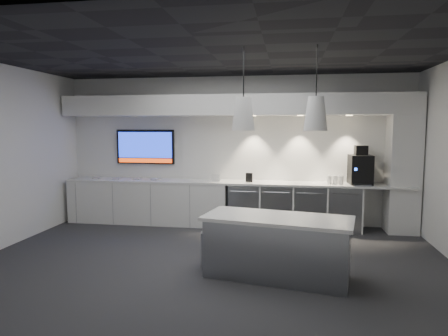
% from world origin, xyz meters
% --- Properties ---
extents(floor, '(7.00, 7.00, 0.00)m').
position_xyz_m(floor, '(0.00, 0.00, 0.00)').
color(floor, '#2D2D30').
rests_on(floor, ground).
extents(ceiling, '(7.00, 7.00, 0.00)m').
position_xyz_m(ceiling, '(0.00, 0.00, 3.00)').
color(ceiling, black).
rests_on(ceiling, wall_back).
extents(wall_back, '(7.00, 0.00, 7.00)m').
position_xyz_m(wall_back, '(0.00, 2.50, 1.50)').
color(wall_back, white).
rests_on(wall_back, floor).
extents(wall_front, '(7.00, 0.00, 7.00)m').
position_xyz_m(wall_front, '(0.00, -2.50, 1.50)').
color(wall_front, white).
rests_on(wall_front, floor).
extents(back_counter, '(6.80, 0.65, 0.04)m').
position_xyz_m(back_counter, '(0.00, 2.17, 0.88)').
color(back_counter, white).
rests_on(back_counter, left_base_cabinets).
extents(left_base_cabinets, '(3.30, 0.63, 0.86)m').
position_xyz_m(left_base_cabinets, '(-1.75, 2.17, 0.43)').
color(left_base_cabinets, white).
rests_on(left_base_cabinets, floor).
extents(fridge_unit_a, '(0.60, 0.61, 0.85)m').
position_xyz_m(fridge_unit_a, '(0.25, 2.17, 0.42)').
color(fridge_unit_a, gray).
rests_on(fridge_unit_a, floor).
extents(fridge_unit_b, '(0.60, 0.61, 0.85)m').
position_xyz_m(fridge_unit_b, '(0.88, 2.17, 0.42)').
color(fridge_unit_b, gray).
rests_on(fridge_unit_b, floor).
extents(fridge_unit_c, '(0.60, 0.61, 0.85)m').
position_xyz_m(fridge_unit_c, '(1.51, 2.17, 0.42)').
color(fridge_unit_c, gray).
rests_on(fridge_unit_c, floor).
extents(fridge_unit_d, '(0.60, 0.61, 0.85)m').
position_xyz_m(fridge_unit_d, '(2.14, 2.17, 0.42)').
color(fridge_unit_d, gray).
rests_on(fridge_unit_d, floor).
extents(backsplash, '(4.60, 0.03, 1.30)m').
position_xyz_m(backsplash, '(1.20, 2.48, 1.55)').
color(backsplash, white).
rests_on(backsplash, wall_back).
extents(soffit, '(6.90, 0.60, 0.40)m').
position_xyz_m(soffit, '(0.00, 2.20, 2.40)').
color(soffit, white).
rests_on(soffit, wall_back).
extents(column, '(0.55, 0.55, 2.60)m').
position_xyz_m(column, '(3.20, 2.20, 1.30)').
color(column, white).
rests_on(column, floor).
extents(wall_tv, '(1.25, 0.07, 0.72)m').
position_xyz_m(wall_tv, '(-1.90, 2.45, 1.56)').
color(wall_tv, black).
rests_on(wall_tv, wall_back).
extents(island, '(2.04, 1.17, 0.81)m').
position_xyz_m(island, '(0.96, -0.44, 0.41)').
color(island, gray).
rests_on(island, floor).
extents(bin, '(0.46, 0.46, 0.50)m').
position_xyz_m(bin, '(0.06, -0.20, 0.25)').
color(bin, gray).
rests_on(bin, floor).
extents(coffee_machine, '(0.42, 0.59, 0.73)m').
position_xyz_m(coffee_machine, '(2.44, 2.20, 1.20)').
color(coffee_machine, black).
rests_on(coffee_machine, back_counter).
extents(sign_black, '(0.14, 0.06, 0.18)m').
position_xyz_m(sign_black, '(0.33, 2.13, 0.99)').
color(sign_black, black).
rests_on(sign_black, back_counter).
extents(sign_white, '(0.18, 0.05, 0.14)m').
position_xyz_m(sign_white, '(-0.33, 2.11, 0.97)').
color(sign_white, white).
rests_on(sign_white, back_counter).
extents(cup_cluster, '(0.30, 0.19, 0.16)m').
position_xyz_m(cup_cluster, '(1.97, 2.13, 0.98)').
color(cup_cluster, silver).
rests_on(cup_cluster, back_counter).
extents(tray_a, '(0.20, 0.20, 0.02)m').
position_xyz_m(tray_a, '(-2.88, 2.16, 0.91)').
color(tray_a, '#ABABAB').
rests_on(tray_a, back_counter).
extents(tray_b, '(0.19, 0.19, 0.02)m').
position_xyz_m(tray_b, '(-2.41, 2.09, 0.91)').
color(tray_b, '#ABABAB').
rests_on(tray_b, back_counter).
extents(tray_c, '(0.17, 0.17, 0.02)m').
position_xyz_m(tray_c, '(-1.99, 2.15, 0.91)').
color(tray_c, '#ABABAB').
rests_on(tray_c, back_counter).
extents(tray_d, '(0.19, 0.19, 0.02)m').
position_xyz_m(tray_d, '(-1.59, 2.15, 0.91)').
color(tray_d, '#ABABAB').
rests_on(tray_d, back_counter).
extents(pendant_left, '(0.30, 0.30, 1.13)m').
position_xyz_m(pendant_left, '(0.50, -0.44, 2.15)').
color(pendant_left, white).
rests_on(pendant_left, ceiling).
extents(pendant_right, '(0.30, 0.30, 1.13)m').
position_xyz_m(pendant_right, '(1.42, -0.44, 2.15)').
color(pendant_right, white).
rests_on(pendant_right, ceiling).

